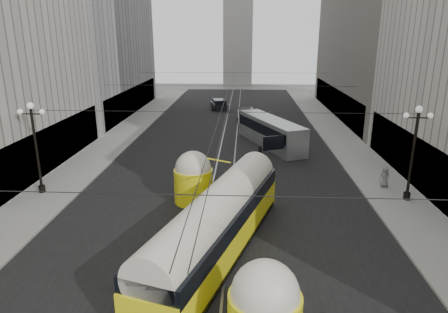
# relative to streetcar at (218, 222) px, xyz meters

# --- Properties ---
(road) EXTENTS (20.00, 85.00, 0.02)m
(road) POSITION_rel_streetcar_xyz_m (-0.32, 21.80, -1.75)
(road) COLOR black
(road) RESTS_ON ground
(sidewalk_left) EXTENTS (4.00, 72.00, 0.15)m
(sidewalk_left) POSITION_rel_streetcar_xyz_m (-12.32, 25.30, -1.67)
(sidewalk_left) COLOR gray
(sidewalk_left) RESTS_ON ground
(sidewalk_right) EXTENTS (4.00, 72.00, 0.15)m
(sidewalk_right) POSITION_rel_streetcar_xyz_m (11.68, 25.30, -1.67)
(sidewalk_right) COLOR gray
(sidewalk_right) RESTS_ON ground
(rail_left) EXTENTS (0.12, 85.00, 0.04)m
(rail_left) POSITION_rel_streetcar_xyz_m (-1.07, 21.80, -1.75)
(rail_left) COLOR gray
(rail_left) RESTS_ON ground
(rail_right) EXTENTS (0.12, 85.00, 0.04)m
(rail_right) POSITION_rel_streetcar_xyz_m (0.43, 21.80, -1.75)
(rail_right) COLOR gray
(rail_right) RESTS_ON ground
(building_left_far) EXTENTS (12.60, 28.60, 28.60)m
(building_left_far) POSITION_rel_streetcar_xyz_m (-20.32, 37.30, 12.56)
(building_left_far) COLOR #999999
(building_left_far) RESTS_ON ground
(distant_tower) EXTENTS (6.00, 6.00, 31.36)m
(distant_tower) POSITION_rel_streetcar_xyz_m (-0.32, 69.30, 13.22)
(distant_tower) COLOR #B2AFA8
(distant_tower) RESTS_ON ground
(lamppost_left_mid) EXTENTS (1.86, 0.44, 6.37)m
(lamppost_left_mid) POSITION_rel_streetcar_xyz_m (-12.92, 7.30, 2.00)
(lamppost_left_mid) COLOR black
(lamppost_left_mid) RESTS_ON sidewalk_left
(lamppost_right_mid) EXTENTS (1.86, 0.44, 6.37)m
(lamppost_right_mid) POSITION_rel_streetcar_xyz_m (12.28, 7.30, 2.00)
(lamppost_right_mid) COLOR black
(lamppost_right_mid) RESTS_ON sidewalk_right
(catenary) EXTENTS (25.00, 72.00, 0.23)m
(catenary) POSITION_rel_streetcar_xyz_m (-0.21, 20.79, 4.13)
(catenary) COLOR black
(catenary) RESTS_ON ground
(streetcar) EXTENTS (6.71, 15.66, 3.58)m
(streetcar) POSITION_rel_streetcar_xyz_m (0.00, 0.00, 0.00)
(streetcar) COLOR #FFF316
(streetcar) RESTS_ON ground
(city_bus) EXTENTS (6.42, 11.31, 2.77)m
(city_bus) POSITION_rel_streetcar_xyz_m (3.89, 21.11, -0.23)
(city_bus) COLOR #9EA2A3
(city_bus) RESTS_ON ground
(sedan_white_far) EXTENTS (2.18, 5.06, 1.58)m
(sedan_white_far) POSITION_rel_streetcar_xyz_m (1.43, 33.37, -1.03)
(sedan_white_far) COLOR white
(sedan_white_far) RESTS_ON ground
(sedan_dark_far) EXTENTS (3.04, 5.09, 1.50)m
(sedan_dark_far) POSITION_rel_streetcar_xyz_m (-2.55, 41.30, -1.07)
(sedan_dark_far) COLOR black
(sedan_dark_far) RESTS_ON ground
(pedestrian_sidewalk_right) EXTENTS (0.81, 0.56, 1.54)m
(pedestrian_sidewalk_right) POSITION_rel_streetcar_xyz_m (11.51, 9.60, -0.83)
(pedestrian_sidewalk_right) COLOR slate
(pedestrian_sidewalk_right) RESTS_ON sidewalk_right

